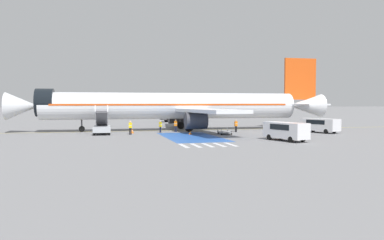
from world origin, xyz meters
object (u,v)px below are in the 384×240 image
at_px(airliner, 177,106).
at_px(ground_crew_1, 176,125).
at_px(boarding_stairs_forward, 102,127).
at_px(ground_crew_0, 236,125).
at_px(fuel_tanker, 182,114).
at_px(ground_crew_2, 130,127).
at_px(traffic_cone_0, 190,133).
at_px(ground_crew_3, 160,126).
at_px(service_van_1, 286,130).
at_px(traffic_cone_1, 132,131).
at_px(service_van_0, 320,124).
at_px(baggage_cart, 225,132).

distance_m(airliner, ground_crew_1, 4.04).
height_order(boarding_stairs_forward, ground_crew_0, boarding_stairs_forward).
relative_size(airliner, fuel_tanker, 4.87).
distance_m(ground_crew_2, traffic_cone_0, 7.83).
bearing_deg(ground_crew_3, fuel_tanker, 138.08).
distance_m(ground_crew_0, ground_crew_3, 10.65).
bearing_deg(ground_crew_2, ground_crew_3, -144.25).
distance_m(airliner, ground_crew_2, 9.90).
distance_m(service_van_1, ground_crew_2, 19.86).
bearing_deg(service_van_1, boarding_stairs_forward, 127.72).
height_order(ground_crew_1, traffic_cone_1, ground_crew_1).
bearing_deg(airliner, traffic_cone_1, 119.20).
height_order(boarding_stairs_forward, fuel_tanker, boarding_stairs_forward).
relative_size(airliner, boarding_stairs_forward, 9.06).
relative_size(ground_crew_3, traffic_cone_0, 3.43).
relative_size(service_van_0, ground_crew_3, 3.46).
relative_size(baggage_cart, ground_crew_2, 1.52).
relative_size(boarding_stairs_forward, traffic_cone_0, 10.88).
relative_size(baggage_cart, traffic_cone_0, 5.65).
distance_m(boarding_stairs_forward, fuel_tanker, 33.64).
bearing_deg(traffic_cone_1, ground_crew_0, -6.23).
bearing_deg(boarding_stairs_forward, ground_crew_2, -24.03).
height_order(airliner, baggage_cart, airliner).
xyz_separation_m(ground_crew_2, traffic_cone_0, (7.60, -1.71, -0.80)).
height_order(ground_crew_1, traffic_cone_0, ground_crew_1).
bearing_deg(airliner, ground_crew_2, 129.74).
bearing_deg(fuel_tanker, service_van_0, 15.00).
relative_size(ground_crew_2, ground_crew_3, 1.08).
xyz_separation_m(airliner, service_van_0, (18.14, -9.25, -2.48)).
xyz_separation_m(ground_crew_0, ground_crew_1, (-8.21, 2.39, 0.00)).
relative_size(ground_crew_0, ground_crew_3, 1.04).
relative_size(ground_crew_1, traffic_cone_1, 2.92).
bearing_deg(ground_crew_1, ground_crew_0, -4.34).
distance_m(airliner, boarding_stairs_forward, 12.15).
bearing_deg(service_van_1, baggage_cart, 93.06).
distance_m(baggage_cart, traffic_cone_1, 12.55).
bearing_deg(baggage_cart, ground_crew_3, -24.84).
height_order(boarding_stairs_forward, ground_crew_3, boarding_stairs_forward).
distance_m(boarding_stairs_forward, ground_crew_1, 10.30).
bearing_deg(traffic_cone_1, ground_crew_1, 7.46).
xyz_separation_m(service_van_0, service_van_1, (-9.98, -8.92, 0.03)).
xyz_separation_m(service_van_0, ground_crew_2, (-25.63, 3.32, -0.15)).
bearing_deg(ground_crew_2, ground_crew_0, -170.41).
xyz_separation_m(ground_crew_0, ground_crew_3, (-10.51, 1.74, -0.04)).
bearing_deg(ground_crew_3, ground_crew_1, 82.56).
distance_m(boarding_stairs_forward, traffic_cone_0, 11.71).
distance_m(ground_crew_3, traffic_cone_0, 5.26).
distance_m(fuel_tanker, service_van_0, 35.77).
distance_m(airliner, service_van_1, 20.07).
bearing_deg(airliner, traffic_cone_0, -177.81).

